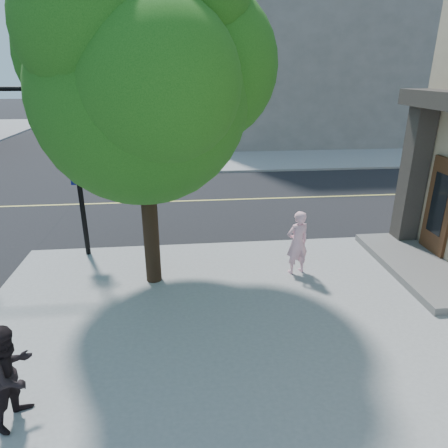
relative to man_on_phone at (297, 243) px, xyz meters
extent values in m
plane|color=black|center=(-6.07, 2.01, -0.93)|extent=(140.00, 140.00, 0.00)
cube|color=black|center=(-6.07, 6.51, -0.93)|extent=(140.00, 9.00, 0.01)
cube|color=gray|center=(7.43, 23.51, -0.87)|extent=(29.00, 25.00, 0.12)
cube|color=slate|center=(3.13, -0.19, -0.72)|extent=(1.60, 4.00, 0.18)
cube|color=#35302B|center=(3.63, 1.51, 1.29)|extent=(0.55, 0.55, 4.20)
cube|color=#422614|center=(3.89, 0.51, 0.59)|extent=(0.10, 1.00, 2.60)
cube|color=slate|center=(7.93, 24.01, 6.19)|extent=(18.00, 16.00, 14.00)
imported|color=#FCB6C9|center=(0.00, 0.00, 0.00)|extent=(0.68, 0.54, 1.62)
imported|color=black|center=(-5.20, -3.98, -0.03)|extent=(0.81, 0.91, 1.56)
cylinder|color=black|center=(-3.51, -0.02, 1.00)|extent=(0.36, 0.36, 3.63)
sphere|color=#276719|center=(-3.51, -0.02, 3.43)|extent=(4.44, 4.44, 4.44)
sphere|color=#276719|center=(-2.30, 0.58, 4.03)|extent=(3.43, 3.43, 3.43)
sphere|color=#276719|center=(-4.52, 0.78, 4.23)|extent=(3.23, 3.23, 3.23)
sphere|color=#276719|center=(-3.11, -1.13, 3.73)|extent=(3.03, 3.03, 3.03)
sphere|color=#276719|center=(-4.12, -0.83, 4.64)|extent=(2.83, 2.83, 2.83)
cylinder|color=black|center=(-5.42, 1.64, 1.47)|extent=(0.13, 0.13, 4.56)
cylinder|color=black|center=(-6.83, 1.64, 3.53)|extent=(2.82, 0.11, 0.11)
cube|color=white|center=(-5.37, 1.62, 2.01)|extent=(0.60, 0.04, 0.22)
cube|color=#0A1161|center=(-5.37, 1.62, 1.47)|extent=(0.49, 0.04, 0.60)
imported|color=black|center=(-5.42, 1.64, 2.88)|extent=(0.18, 0.22, 1.09)
camera|label=1|loc=(-2.69, -8.70, 3.93)|focal=31.96mm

